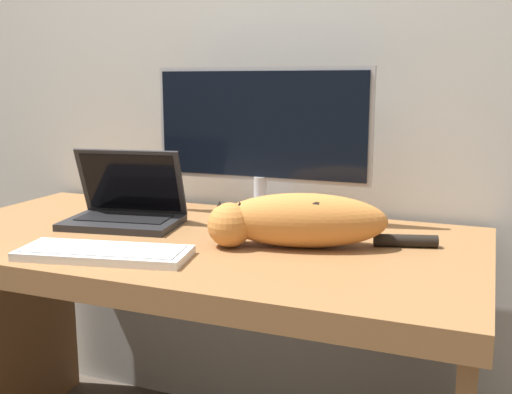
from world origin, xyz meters
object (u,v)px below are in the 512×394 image
external_keyboard (104,253)px  monitor (261,139)px  cat (296,220)px  laptop (125,209)px

external_keyboard → monitor: bearing=58.8°
monitor → external_keyboard: 0.61m
cat → laptop: bearing=158.7°
external_keyboard → cat: (0.39, 0.26, 0.06)m
laptop → monitor: bearing=24.6°
monitor → cat: (0.20, -0.27, -0.17)m
laptop → external_keyboard: laptop is taller
laptop → cat: bearing=-14.6°
external_keyboard → cat: bearing=21.7°
laptop → cat: laptop is taller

